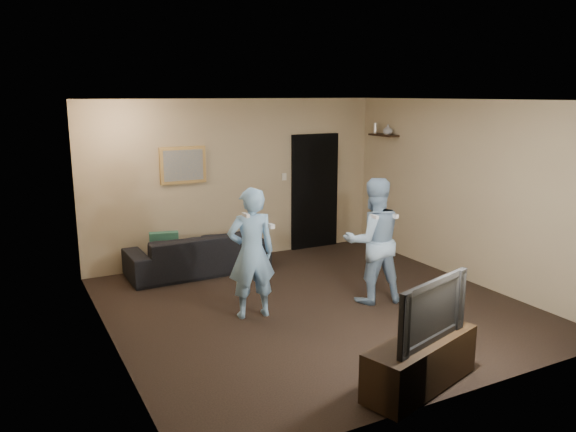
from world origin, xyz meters
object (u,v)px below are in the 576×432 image
tv_console (420,363)px  wii_player_left (251,253)px  wii_player_right (373,241)px  television (423,309)px  sofa (198,253)px

tv_console → wii_player_left: (-0.67, 2.30, 0.55)m
wii_player_left → wii_player_right: 1.62m
television → wii_player_right: wii_player_right is taller
tv_console → television: 0.53m
tv_console → wii_player_left: 2.46m
sofa → wii_player_right: wii_player_right is taller
sofa → wii_player_left: size_ratio=1.32×
wii_player_right → tv_console: bearing=-114.5°
sofa → television: (0.69, -4.26, 0.47)m
television → wii_player_left: wii_player_left is taller
wii_player_left → wii_player_right: bearing=-9.1°
sofa → television: bearing=98.5°
sofa → wii_player_right: bearing=125.6°
sofa → tv_console: bearing=98.5°
television → wii_player_left: bearing=89.3°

